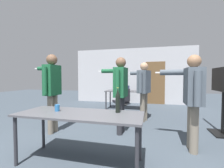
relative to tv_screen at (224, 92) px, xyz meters
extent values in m
cube|color=#BCBCC1|center=(-2.44, 3.77, 0.41)|extent=(5.97, 0.10, 2.75)
cube|color=brown|center=(-1.34, 3.72, 0.06)|extent=(0.90, 0.02, 2.05)
cube|color=#4C4C51|center=(-2.60, -1.81, -0.22)|extent=(1.85, 0.70, 0.03)
cylinder|color=#2D2D33|center=(-3.46, -2.10, -0.60)|extent=(0.05, 0.05, 0.72)
cylinder|color=#2D2D33|center=(-1.73, -2.10, -0.60)|extent=(0.05, 0.05, 0.72)
cylinder|color=#2D2D33|center=(-3.46, -1.52, -0.60)|extent=(0.05, 0.05, 0.72)
cylinder|color=#2D2D33|center=(-1.73, -1.52, -0.60)|extent=(0.05, 0.05, 0.72)
cube|color=#4C4C51|center=(-2.52, 2.18, -0.22)|extent=(1.63, 0.77, 0.03)
cylinder|color=#2D2D33|center=(-3.27, 1.85, -0.60)|extent=(0.05, 0.05, 0.72)
cylinder|color=#2D2D33|center=(-1.76, 1.85, -0.60)|extent=(0.05, 0.05, 0.72)
cylinder|color=#2D2D33|center=(-3.27, 2.51, -0.60)|extent=(0.05, 0.05, 0.72)
cylinder|color=#2D2D33|center=(-1.76, 2.51, -0.60)|extent=(0.05, 0.05, 0.72)
cube|color=black|center=(0.00, 0.00, -0.95)|extent=(0.44, 0.56, 0.03)
cylinder|color=black|center=(0.00, 0.00, -0.47)|extent=(0.06, 0.06, 0.92)
cube|color=black|center=(0.00, 0.00, 0.27)|extent=(0.04, 1.24, 0.56)
cylinder|color=slate|center=(-1.79, 0.55, -0.55)|extent=(0.14, 0.14, 0.83)
cylinder|color=slate|center=(-1.73, 0.73, -0.55)|extent=(0.14, 0.14, 0.83)
cube|color=#4C5660|center=(-1.76, 0.64, 0.20)|extent=(0.40, 0.53, 0.65)
sphere|color=tan|center=(-1.76, 0.64, 0.64)|extent=(0.23, 0.23, 0.23)
cylinder|color=#4C5660|center=(-1.85, 0.37, 0.17)|extent=(0.11, 0.11, 0.57)
cylinder|color=#4C5660|center=(-1.93, 1.01, 0.46)|extent=(0.57, 0.28, 0.11)
cube|color=white|center=(-2.23, 1.10, 0.46)|extent=(0.13, 0.07, 0.03)
cylinder|color=slate|center=(-3.76, -0.91, -0.52)|extent=(0.12, 0.12, 0.87)
cylinder|color=slate|center=(-3.76, -0.74, -0.52)|extent=(0.12, 0.12, 0.87)
cube|color=#195633|center=(-3.76, -0.83, 0.26)|extent=(0.23, 0.40, 0.69)
sphere|color=brown|center=(-3.76, -0.83, 0.72)|extent=(0.24, 0.24, 0.24)
cylinder|color=#195633|center=(-3.77, -1.07, 0.25)|extent=(0.10, 0.10, 0.60)
cylinder|color=#195633|center=(-4.06, -0.57, 0.54)|extent=(0.60, 0.11, 0.10)
cube|color=white|center=(-4.38, -0.57, 0.54)|extent=(0.12, 0.04, 0.03)
cylinder|color=#28282D|center=(-2.24, -0.57, -0.54)|extent=(0.13, 0.13, 0.84)
cylinder|color=#28282D|center=(-2.22, -0.39, -0.54)|extent=(0.13, 0.13, 0.84)
cube|color=#195633|center=(-2.23, -0.48, 0.21)|extent=(0.27, 0.44, 0.66)
sphere|color=brown|center=(-2.23, -0.48, 0.66)|extent=(0.23, 0.23, 0.23)
cylinder|color=#195633|center=(-2.25, -0.74, 0.19)|extent=(0.10, 0.10, 0.57)
cylinder|color=#195633|center=(-2.49, -0.20, 0.48)|extent=(0.58, 0.15, 0.10)
cube|color=white|center=(-2.81, -0.17, 0.48)|extent=(0.12, 0.05, 0.03)
cylinder|color=slate|center=(-0.87, -1.07, -0.56)|extent=(0.14, 0.14, 0.81)
cylinder|color=slate|center=(-0.86, -0.88, -0.56)|extent=(0.14, 0.14, 0.81)
cube|color=#4C5660|center=(-0.86, -0.98, 0.16)|extent=(0.28, 0.47, 0.64)
sphere|color=#936B4C|center=(-0.86, -0.98, 0.59)|extent=(0.22, 0.22, 0.22)
cylinder|color=#4C5660|center=(-0.88, -1.26, 0.14)|extent=(0.11, 0.11, 0.55)
cylinder|color=#4C5660|center=(-1.12, -0.68, 0.42)|extent=(0.55, 0.14, 0.11)
cube|color=white|center=(-1.43, -0.66, 0.42)|extent=(0.12, 0.04, 0.03)
cylinder|color=black|center=(-2.56, 1.25, -0.95)|extent=(0.52, 0.52, 0.03)
cylinder|color=black|center=(-2.56, 1.25, -0.74)|extent=(0.06, 0.06, 0.38)
cube|color=black|center=(-2.56, 1.25, -0.51)|extent=(0.63, 0.63, 0.08)
cube|color=black|center=(-2.42, 1.03, -0.26)|extent=(0.40, 0.28, 0.42)
cylinder|color=black|center=(-2.85, 3.09, -0.95)|extent=(0.52, 0.52, 0.03)
cylinder|color=black|center=(-2.85, 3.09, -0.74)|extent=(0.06, 0.06, 0.38)
cube|color=navy|center=(-2.85, 3.09, -0.51)|extent=(0.62, 0.62, 0.08)
cube|color=navy|center=(-2.62, 3.21, -0.26)|extent=(0.26, 0.41, 0.42)
cylinder|color=black|center=(-2.06, -1.64, -0.08)|extent=(0.07, 0.07, 0.25)
cone|color=black|center=(-2.06, -1.64, 0.10)|extent=(0.06, 0.06, 0.11)
cylinder|color=gold|center=(-2.06, -1.64, 0.16)|extent=(0.03, 0.03, 0.01)
cylinder|color=#2866A3|center=(-2.99, -1.78, -0.16)|extent=(0.07, 0.07, 0.10)
camera|label=1|loc=(-1.60, -3.81, 0.31)|focal=24.00mm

